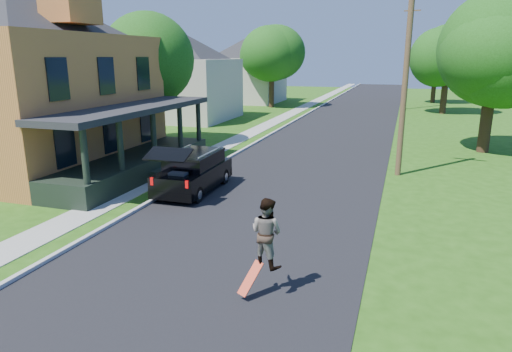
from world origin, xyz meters
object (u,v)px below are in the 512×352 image
(skateboarder, at_px, (266,232))
(black_suv, at_px, (193,172))
(utility_pole_near, at_px, (406,68))
(tree_right_near, at_px, (494,49))

(skateboarder, bearing_deg, black_suv, -33.41)
(black_suv, distance_m, utility_pole_near, 10.12)
(black_suv, xyz_separation_m, utility_pole_near, (7.70, 5.25, 3.95))
(black_suv, relative_size, tree_right_near, 0.51)
(tree_right_near, xyz_separation_m, utility_pole_near, (-4.39, -6.91, -0.86))
(utility_pole_near, bearing_deg, tree_right_near, 67.52)
(black_suv, bearing_deg, utility_pole_near, 33.40)
(black_suv, bearing_deg, skateboarder, -54.29)
(black_suv, distance_m, skateboarder, 8.57)
(tree_right_near, relative_size, utility_pole_near, 0.97)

